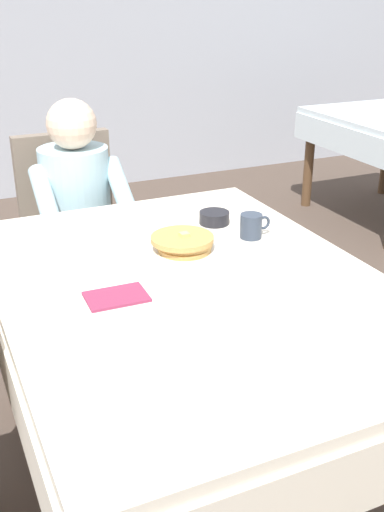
{
  "coord_description": "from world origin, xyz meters",
  "views": [
    {
      "loc": [
        -0.67,
        -1.49,
        1.54
      ],
      "look_at": [
        0.03,
        0.05,
        0.79
      ],
      "focal_mm": 42.93,
      "sensor_mm": 36.0,
      "label": 1
    }
  ],
  "objects": [
    {
      "name": "syrup_pitcher",
      "position": [
        -0.17,
        0.32,
        0.78
      ],
      "size": [
        0.08,
        0.08,
        0.07
      ],
      "color": "silver",
      "rests_on": "dining_table_main"
    },
    {
      "name": "bowl_butter",
      "position": [
        0.27,
        0.39,
        0.76
      ],
      "size": [
        0.11,
        0.11,
        0.04
      ],
      "primitive_type": "cylinder",
      "color": "black",
      "rests_on": "dining_table_main"
    },
    {
      "name": "spoon_near_edge",
      "position": [
        0.03,
        -0.16,
        0.74
      ],
      "size": [
        0.15,
        0.04,
        0.0
      ],
      "primitive_type": "cube",
      "rotation": [
        0.0,
        0.0,
        0.15
      ],
      "color": "silver",
      "rests_on": "dining_table_main"
    },
    {
      "name": "ground_plane",
      "position": [
        0.0,
        0.0,
        0.0
      ],
      "size": [
        14.0,
        14.0,
        0.0
      ],
      "primitive_type": "plane",
      "color": "brown"
    },
    {
      "name": "plate_breakfast",
      "position": [
        0.06,
        0.18,
        0.75
      ],
      "size": [
        0.28,
        0.28,
        0.02
      ],
      "primitive_type": "cylinder",
      "color": "white",
      "rests_on": "dining_table_main"
    },
    {
      "name": "knife_right_of_plate",
      "position": [
        0.25,
        0.16,
        0.74
      ],
      "size": [
        0.02,
        0.2,
        0.0
      ],
      "primitive_type": "cube",
      "rotation": [
        0.0,
        0.0,
        1.55
      ],
      "color": "silver",
      "rests_on": "dining_table_main"
    },
    {
      "name": "fork_left_of_plate",
      "position": [
        -0.13,
        0.16,
        0.74
      ],
      "size": [
        0.02,
        0.18,
        0.0
      ],
      "primitive_type": "cube",
      "rotation": [
        0.0,
        0.0,
        1.52
      ],
      "color": "silver",
      "rests_on": "dining_table_main"
    },
    {
      "name": "diner_person",
      "position": [
        -0.08,
        1.01,
        0.67
      ],
      "size": [
        0.4,
        0.43,
        1.12
      ],
      "rotation": [
        0.0,
        0.0,
        3.14
      ],
      "color": "silver",
      "rests_on": "ground"
    },
    {
      "name": "chair_diner",
      "position": [
        -0.08,
        1.17,
        0.53
      ],
      "size": [
        0.44,
        0.45,
        0.93
      ],
      "rotation": [
        0.0,
        0.0,
        3.14
      ],
      "color": "#7A6B5B",
      "rests_on": "ground"
    },
    {
      "name": "cup_coffee",
      "position": [
        0.33,
        0.22,
        0.78
      ],
      "size": [
        0.11,
        0.08,
        0.08
      ],
      "color": "#333D4C",
      "rests_on": "dining_table_main"
    },
    {
      "name": "breakfast_stack",
      "position": [
        0.06,
        0.18,
        0.78
      ],
      "size": [
        0.2,
        0.2,
        0.06
      ],
      "color": "tan",
      "rests_on": "plate_breakfast"
    },
    {
      "name": "dining_table_main",
      "position": [
        0.0,
        0.0,
        0.65
      ],
      "size": [
        1.12,
        1.52,
        0.74
      ],
      "color": "silver",
      "rests_on": "ground"
    },
    {
      "name": "napkin_folded",
      "position": [
        -0.24,
        -0.02,
        0.74
      ],
      "size": [
        0.17,
        0.12,
        0.01
      ],
      "primitive_type": "cube",
      "rotation": [
        0.0,
        0.0,
        -0.03
      ],
      "color": "#8C2D4C",
      "rests_on": "dining_table_main"
    }
  ]
}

